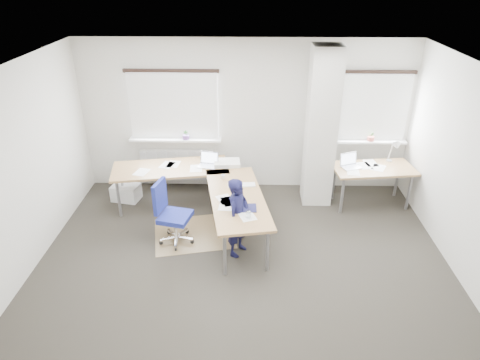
{
  "coord_description": "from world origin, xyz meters",
  "views": [
    {
      "loc": [
        0.08,
        -4.98,
        3.94
      ],
      "look_at": [
        -0.06,
        0.9,
        0.92
      ],
      "focal_mm": 32.0,
      "sensor_mm": 36.0,
      "label": 1
    }
  ],
  "objects_px": {
    "desk_side": "(373,170)",
    "person": "(238,217)",
    "desk_main": "(205,183)",
    "task_chair": "(174,226)"
  },
  "relations": [
    {
      "from": "task_chair",
      "to": "person",
      "type": "bearing_deg",
      "value": -1.12
    },
    {
      "from": "desk_main",
      "to": "person",
      "type": "relative_size",
      "value": 2.28
    },
    {
      "from": "desk_side",
      "to": "task_chair",
      "type": "relative_size",
      "value": 1.44
    },
    {
      "from": "desk_main",
      "to": "task_chair",
      "type": "height_order",
      "value": "task_chair"
    },
    {
      "from": "desk_main",
      "to": "desk_side",
      "type": "height_order",
      "value": "desk_side"
    },
    {
      "from": "person",
      "to": "desk_main",
      "type": "bearing_deg",
      "value": 58.33
    },
    {
      "from": "desk_main",
      "to": "task_chair",
      "type": "distance_m",
      "value": 0.9
    },
    {
      "from": "desk_side",
      "to": "person",
      "type": "relative_size",
      "value": 1.2
    },
    {
      "from": "task_chair",
      "to": "person",
      "type": "height_order",
      "value": "person"
    },
    {
      "from": "desk_side",
      "to": "person",
      "type": "bearing_deg",
      "value": -154.07
    }
  ]
}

